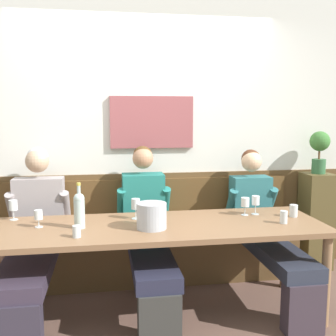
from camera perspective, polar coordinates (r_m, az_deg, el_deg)
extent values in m
cube|color=brown|center=(3.22, -1.12, -21.55)|extent=(6.80, 6.80, 0.02)
cube|color=silver|center=(3.89, -3.39, 5.31)|extent=(6.80, 0.08, 2.80)
cube|color=#944C50|center=(3.84, -2.33, 6.60)|extent=(0.80, 0.04, 0.50)
cube|color=brown|center=(3.98, -3.20, -7.84)|extent=(6.80, 0.03, 0.99)
cube|color=brown|center=(3.86, -2.82, -12.68)|extent=(2.84, 0.42, 0.44)
cube|color=brown|center=(3.78, -2.85, -9.20)|extent=(2.79, 0.39, 0.05)
cube|color=brown|center=(3.90, -3.18, -4.86)|extent=(2.84, 0.04, 0.45)
cube|color=brown|center=(3.04, -1.46, -8.51)|extent=(2.54, 0.81, 0.04)
cylinder|color=#886343|center=(3.25, 21.75, -14.86)|extent=(0.07, 0.07, 0.69)
cylinder|color=brown|center=(3.55, -22.35, -12.91)|extent=(0.07, 0.07, 0.69)
cylinder|color=brown|center=(3.80, 16.48, -11.27)|extent=(0.07, 0.07, 0.69)
cube|color=#302B39|center=(2.91, -21.09, -21.05)|extent=(0.33, 0.14, 0.38)
cube|color=#372D3E|center=(3.26, -19.42, -13.01)|extent=(0.36, 1.11, 0.11)
cube|color=gray|center=(3.73, -18.01, -5.29)|extent=(0.43, 0.19, 0.52)
sphere|color=tan|center=(3.65, -18.30, 0.97)|extent=(0.21, 0.21, 0.21)
sphere|color=silver|center=(3.68, -18.26, 1.41)|extent=(0.19, 0.19, 0.19)
cylinder|color=gray|center=(3.73, -21.59, -5.09)|extent=(0.08, 0.20, 0.27)
cylinder|color=gray|center=(3.66, -14.56, -5.04)|extent=(0.08, 0.20, 0.27)
cube|color=#323230|center=(2.87, -1.25, -20.95)|extent=(0.29, 0.14, 0.38)
cube|color=#232539|center=(3.22, -2.50, -12.83)|extent=(0.32, 1.10, 0.11)
cube|color=#20736B|center=(3.70, -3.59, -4.92)|extent=(0.38, 0.24, 0.53)
sphere|color=tan|center=(3.62, -3.63, 1.40)|extent=(0.19, 0.19, 0.19)
sphere|color=brown|center=(3.64, -3.67, 1.81)|extent=(0.18, 0.18, 0.18)
cylinder|color=#20736B|center=(3.63, -6.71, -4.78)|extent=(0.08, 0.20, 0.27)
cylinder|color=#20736B|center=(3.67, -0.37, -4.60)|extent=(0.08, 0.20, 0.27)
cube|color=#372D37|center=(3.16, 18.86, -18.49)|extent=(0.28, 0.14, 0.38)
cube|color=#282D3C|center=(3.49, 15.11, -11.45)|extent=(0.31, 1.11, 0.11)
cube|color=#2A686D|center=(3.94, 11.72, -4.66)|extent=(0.37, 0.21, 0.48)
sphere|color=#DEB48D|center=(3.86, 11.93, 0.93)|extent=(0.19, 0.19, 0.19)
sphere|color=#58321F|center=(3.88, 11.81, 1.33)|extent=(0.18, 0.18, 0.18)
cylinder|color=#2A686D|center=(3.83, 9.18, -4.71)|extent=(0.08, 0.20, 0.27)
cylinder|color=#2A686D|center=(3.97, 14.61, -4.43)|extent=(0.08, 0.20, 0.27)
cylinder|color=#B0B6C0|center=(2.92, -2.38, -6.88)|extent=(0.22, 0.22, 0.19)
cylinder|color=#B0C7C3|center=(2.99, -12.62, -6.52)|extent=(0.08, 0.08, 0.21)
sphere|color=#B0C7C3|center=(2.97, -12.69, -4.31)|extent=(0.08, 0.08, 0.08)
cylinder|color=#B0C7C3|center=(2.96, -12.72, -3.30)|extent=(0.03, 0.03, 0.09)
cylinder|color=gold|center=(2.95, -12.75, -2.28)|extent=(0.03, 0.03, 0.02)
cylinder|color=silver|center=(3.42, 12.44, -6.49)|extent=(0.06, 0.06, 0.00)
cylinder|color=silver|center=(3.41, 12.46, -5.82)|extent=(0.01, 0.01, 0.08)
cylinder|color=silver|center=(3.39, 12.50, -4.56)|extent=(0.06, 0.06, 0.07)
cylinder|color=#DFD683|center=(3.40, 12.48, -5.00)|extent=(0.06, 0.06, 0.02)
cylinder|color=silver|center=(3.40, -21.29, -6.92)|extent=(0.06, 0.06, 0.00)
cylinder|color=silver|center=(3.39, -21.32, -6.28)|extent=(0.01, 0.01, 0.07)
cylinder|color=silver|center=(3.37, -21.39, -5.00)|extent=(0.07, 0.07, 0.08)
cylinder|color=#E6DC7C|center=(3.38, -21.36, -5.48)|extent=(0.06, 0.06, 0.02)
cylinder|color=silver|center=(3.37, 10.99, -6.64)|extent=(0.06, 0.06, 0.00)
cylinder|color=silver|center=(3.36, 11.00, -6.03)|extent=(0.01, 0.01, 0.07)
cylinder|color=silver|center=(3.35, 11.04, -4.83)|extent=(0.07, 0.07, 0.07)
cylinder|color=#EDDC7A|center=(3.35, 11.03, -5.20)|extent=(0.06, 0.06, 0.03)
cylinder|color=silver|center=(3.21, -4.66, -7.26)|extent=(0.07, 0.07, 0.00)
cylinder|color=silver|center=(3.20, -4.67, -6.56)|extent=(0.01, 0.01, 0.08)
cylinder|color=silver|center=(3.18, -4.68, -5.16)|extent=(0.07, 0.07, 0.08)
cylinder|color=#E2E082|center=(3.19, -4.68, -5.59)|extent=(0.06, 0.06, 0.03)
cylinder|color=silver|center=(3.12, -18.08, -8.07)|extent=(0.06, 0.06, 0.00)
cylinder|color=silver|center=(3.11, -18.10, -7.53)|extent=(0.01, 0.01, 0.06)
cylinder|color=silver|center=(3.10, -18.15, -6.40)|extent=(0.06, 0.06, 0.07)
cylinder|color=#DEE47C|center=(3.10, -18.13, -6.80)|extent=(0.05, 0.05, 0.03)
cylinder|color=silver|center=(3.18, 16.35, -6.82)|extent=(0.06, 0.06, 0.10)
cylinder|color=silver|center=(3.41, 17.62, -5.88)|extent=(0.07, 0.07, 0.10)
cylinder|color=silver|center=(2.80, -13.02, -8.89)|extent=(0.06, 0.06, 0.08)
cube|color=brown|center=(4.34, 20.49, -7.12)|extent=(0.28, 0.28, 0.97)
cylinder|color=#316139|center=(4.24, 20.85, 0.22)|extent=(0.13, 0.13, 0.14)
cylinder|color=brown|center=(4.22, 20.93, 1.87)|extent=(0.02, 0.02, 0.10)
sphere|color=#3E7734|center=(4.21, 21.01, 3.62)|extent=(0.20, 0.20, 0.20)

